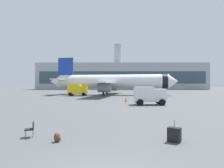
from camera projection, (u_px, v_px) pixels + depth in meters
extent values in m
cylinder|color=white|center=(112.00, 82.00, 55.34)|extent=(30.22, 8.62, 3.80)
cone|color=white|center=(173.00, 81.00, 52.57)|extent=(2.95, 3.95, 3.61)
cone|color=white|center=(56.00, 82.00, 58.19)|extent=(3.71, 3.89, 3.42)
cylinder|color=black|center=(165.00, 81.00, 52.94)|extent=(2.01, 4.05, 3.88)
cube|color=white|center=(113.00, 83.00, 63.40)|extent=(7.33, 16.57, 0.36)
cube|color=white|center=(102.00, 82.00, 47.63)|extent=(7.33, 16.57, 0.36)
cylinder|color=gray|center=(112.00, 87.00, 60.93)|extent=(3.51, 2.69, 2.20)
cylinder|color=gray|center=(105.00, 88.00, 50.09)|extent=(3.51, 2.69, 2.20)
cube|color=#193899|center=(66.00, 69.00, 57.66)|extent=(4.40, 1.07, 6.40)
cube|color=white|center=(68.00, 80.00, 60.90)|extent=(3.54, 6.34, 0.24)
cube|color=white|center=(59.00, 79.00, 54.59)|extent=(3.54, 6.34, 0.24)
cylinder|color=black|center=(157.00, 92.00, 53.28)|extent=(0.36, 0.36, 1.80)
cylinder|color=black|center=(107.00, 91.00, 58.05)|extent=(0.44, 0.44, 1.80)
cylinder|color=black|center=(103.00, 92.00, 53.32)|extent=(0.44, 0.44, 1.80)
cube|color=yellow|center=(84.00, 90.00, 51.13)|extent=(1.80, 2.29, 2.04)
cube|color=#1E232D|center=(87.00, 88.00, 51.08)|extent=(0.19, 1.98, 0.84)
cube|color=yellow|center=(75.00, 89.00, 51.28)|extent=(3.24, 2.37, 2.40)
cylinder|color=black|center=(85.00, 94.00, 52.26)|extent=(0.91, 0.27, 0.90)
cylinder|color=black|center=(83.00, 94.00, 49.97)|extent=(0.91, 0.27, 0.90)
cylinder|color=black|center=(73.00, 94.00, 52.48)|extent=(0.91, 0.27, 0.90)
cylinder|color=black|center=(70.00, 94.00, 50.18)|extent=(0.91, 0.27, 0.90)
cube|color=white|center=(159.00, 95.00, 29.08)|extent=(1.82, 2.05, 1.78)
cube|color=#1E232D|center=(164.00, 92.00, 29.10)|extent=(0.13, 1.80, 0.74)
cube|color=white|center=(144.00, 94.00, 29.04)|extent=(2.70, 2.07, 2.10)
cylinder|color=black|center=(159.00, 101.00, 30.14)|extent=(0.91, 0.25, 0.90)
cylinder|color=black|center=(162.00, 102.00, 28.04)|extent=(0.91, 0.25, 0.90)
cylinder|color=black|center=(138.00, 101.00, 30.08)|extent=(0.91, 0.25, 0.90)
cylinder|color=black|center=(140.00, 102.00, 27.98)|extent=(0.91, 0.25, 0.90)
cube|color=#F2590C|center=(165.00, 99.00, 40.56)|extent=(0.44, 0.44, 0.04)
cone|color=#F2590C|center=(165.00, 97.00, 40.56)|extent=(0.36, 0.36, 0.79)
cylinder|color=white|center=(165.00, 97.00, 40.56)|extent=(0.23, 0.23, 0.10)
cube|color=#F2590C|center=(87.00, 98.00, 42.99)|extent=(0.44, 0.44, 0.04)
cone|color=#F2590C|center=(87.00, 96.00, 42.99)|extent=(0.36, 0.36, 0.61)
cylinder|color=white|center=(87.00, 96.00, 42.99)|extent=(0.23, 0.23, 0.10)
cube|color=#F2590C|center=(126.00, 102.00, 33.63)|extent=(0.44, 0.44, 0.04)
cone|color=#F2590C|center=(126.00, 100.00, 33.63)|extent=(0.36, 0.36, 0.62)
cylinder|color=white|center=(126.00, 100.00, 33.63)|extent=(0.23, 0.23, 0.10)
cube|color=#F2590C|center=(126.00, 100.00, 38.11)|extent=(0.44, 0.44, 0.04)
cone|color=#F2590C|center=(126.00, 98.00, 38.11)|extent=(0.36, 0.36, 0.70)
cylinder|color=white|center=(126.00, 98.00, 38.11)|extent=(0.23, 0.23, 0.10)
cube|color=black|center=(174.00, 134.00, 10.35)|extent=(0.75, 0.68, 0.70)
cylinder|color=black|center=(174.00, 124.00, 10.35)|extent=(0.02, 0.02, 0.36)
cylinder|color=black|center=(170.00, 141.00, 10.47)|extent=(0.07, 0.08, 0.08)
cylinder|color=black|center=(179.00, 142.00, 10.22)|extent=(0.07, 0.08, 0.08)
ellipsoid|color=brown|center=(57.00, 137.00, 10.38)|extent=(0.32, 0.40, 0.48)
ellipsoid|color=brown|center=(60.00, 139.00, 10.38)|extent=(0.12, 0.28, 0.24)
cube|color=black|center=(29.00, 129.00, 11.27)|extent=(0.61, 0.61, 0.06)
cube|color=black|center=(33.00, 125.00, 11.33)|extent=(0.20, 0.47, 0.40)
cylinder|color=#999EA5|center=(25.00, 134.00, 11.03)|extent=(0.04, 0.04, 0.44)
cylinder|color=#999EA5|center=(26.00, 133.00, 11.39)|extent=(0.04, 0.04, 0.44)
cylinder|color=#999EA5|center=(33.00, 134.00, 11.14)|extent=(0.04, 0.04, 0.44)
cylinder|color=#999EA5|center=(33.00, 132.00, 11.51)|extent=(0.04, 0.04, 0.44)
cube|color=#9EA3AD|center=(121.00, 77.00, 120.30)|extent=(94.82, 22.26, 14.77)
cube|color=#334756|center=(122.00, 77.00, 109.12)|extent=(90.08, 0.10, 6.64)
cylinder|color=#9EA3AD|center=(118.00, 54.00, 120.33)|extent=(4.40, 4.40, 12.00)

